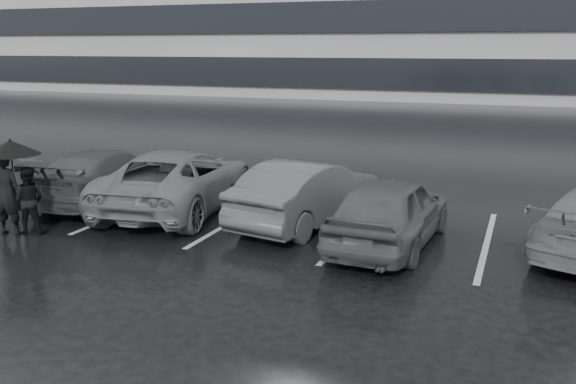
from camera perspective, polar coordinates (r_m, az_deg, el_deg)
The scene contains 9 objects.
ground at distance 12.05m, azimuth -0.01°, elevation -6.24°, with size 160.00×160.00×0.00m, color black.
car_main at distance 12.96m, azimuth 9.04°, elevation -1.67°, with size 1.72×4.28×1.46m, color black.
car_west_a at distance 14.39m, azimuth 1.70°, elevation -0.05°, with size 1.55×4.43×1.46m, color #2A2A2C.
car_west_b at distance 15.83m, azimuth -9.79°, elevation 1.04°, with size 2.50×5.41×1.50m, color #49494B.
car_west_c at distance 17.09m, azimuth -15.84°, elevation 1.40°, with size 1.94×4.76×1.38m, color black.
pedestrian_left at distance 14.80m, azimuth -23.72°, elevation -0.12°, with size 0.66×0.43×1.80m, color black.
pedestrian_right at distance 14.78m, azimuth -22.07°, elevation -0.67°, with size 0.71×0.55×1.46m, color black.
umbrella at distance 14.64m, azimuth -23.43°, elevation 3.64°, with size 1.21×1.21×2.05m.
stall_stripes at distance 14.56m, azimuth 0.52°, elevation -2.85°, with size 19.72×5.00×0.00m.
Camera 1 is at (4.03, -10.65, 3.94)m, focal length 40.00 mm.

